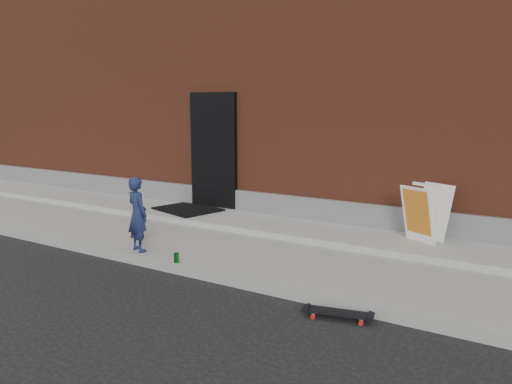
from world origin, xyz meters
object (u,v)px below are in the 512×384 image
Objects in this scene: skateboard at (338,313)px; pizza_sign at (425,213)px; child at (138,214)px; soda_can at (176,258)px.

skateboard is 0.88× the size of pizza_sign.
child is 8.12× the size of soda_can.
pizza_sign is at bearing 84.54° from skateboard.
child is 1.27× the size of pizza_sign.
soda_can is (-2.74, -2.53, -0.47)m from pizza_sign.
skateboard is at bearing -95.46° from pizza_sign.
pizza_sign is (3.58, 2.38, -0.02)m from child.
child is at bearing 173.14° from skateboard.
skateboard is 5.63× the size of soda_can.
pizza_sign reaches higher than skateboard.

